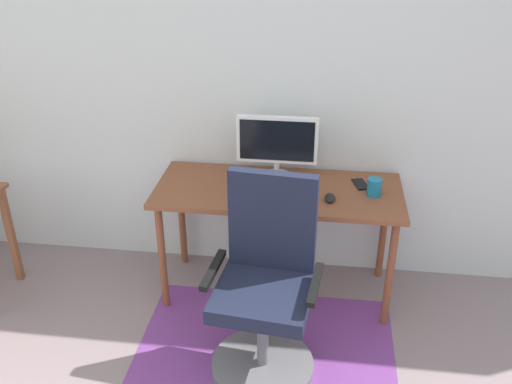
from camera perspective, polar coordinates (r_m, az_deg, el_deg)
wall_back at (r=3.40m, az=5.52°, el=11.62°), size 6.00×0.10×2.60m
area_rug at (r=3.21m, az=0.89°, el=-16.24°), size 1.42×1.10×0.01m
desk at (r=3.31m, az=2.27°, el=-0.86°), size 1.44×0.60×0.73m
monitor at (r=3.32m, az=2.16°, el=5.04°), size 0.48×0.18×0.39m
keyboard at (r=3.15m, az=2.24°, el=-0.65°), size 0.43×0.13×0.02m
computer_mouse at (r=3.16m, az=7.53°, el=-0.59°), size 0.06×0.10×0.03m
coffee_cup at (r=3.24m, az=11.95°, el=0.48°), size 0.08×0.08×0.10m
cell_phone at (r=3.37m, az=10.59°, el=0.78°), size 0.11×0.15×0.01m
office_chair at (r=2.90m, az=0.99°, el=-10.60°), size 0.58×0.54×1.07m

